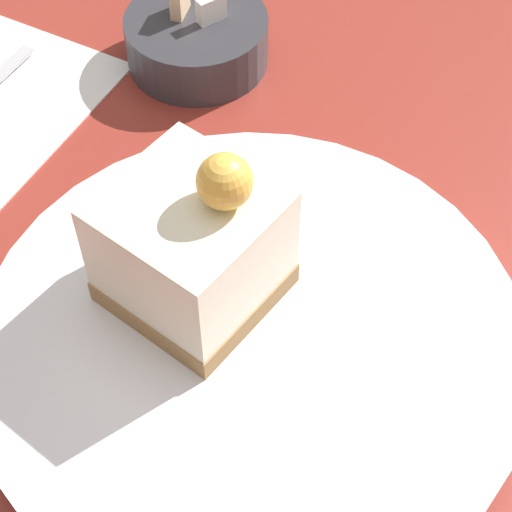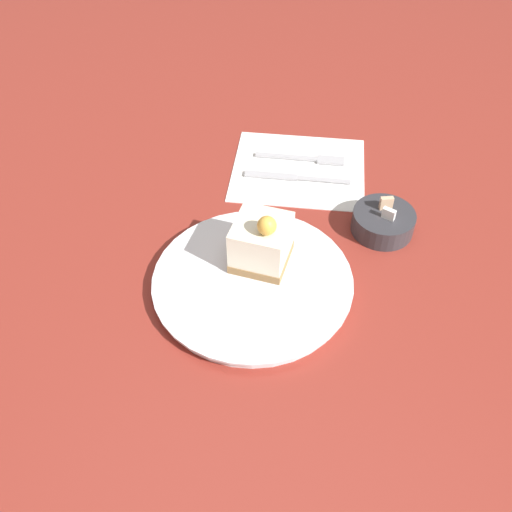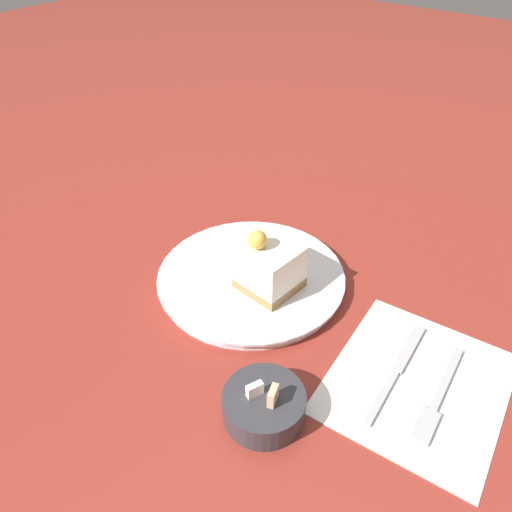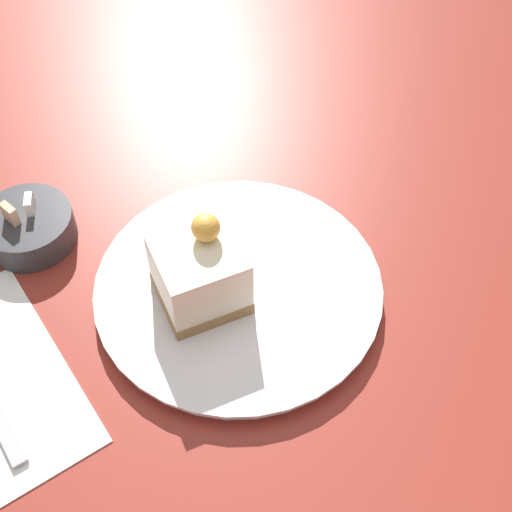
{
  "view_description": "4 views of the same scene",
  "coord_description": "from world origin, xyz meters",
  "px_view_note": "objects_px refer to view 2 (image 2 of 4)",
  "views": [
    {
      "loc": [
        0.13,
        -0.22,
        0.4
      ],
      "look_at": [
        -0.01,
        -0.0,
        0.06
      ],
      "focal_mm": 60.0,
      "sensor_mm": 36.0,
      "label": 1
    },
    {
      "loc": [
        0.53,
        0.1,
        0.63
      ],
      "look_at": [
        0.0,
        -0.01,
        0.07
      ],
      "focal_mm": 40.0,
      "sensor_mm": 36.0,
      "label": 2
    },
    {
      "loc": [
        -0.36,
        0.45,
        0.52
      ],
      "look_at": [
        -0.0,
        -0.02,
        0.05
      ],
      "focal_mm": 35.0,
      "sensor_mm": 36.0,
      "label": 3
    },
    {
      "loc": [
        -0.2,
        -0.39,
        0.59
      ],
      "look_at": [
        0.01,
        -0.03,
        0.07
      ],
      "focal_mm": 50.0,
      "sensor_mm": 36.0,
      "label": 4
    }
  ],
  "objects_px": {
    "knife": "(287,177)",
    "sugar_bowl": "(383,222)",
    "fork": "(308,159)",
    "plate": "(253,280)",
    "cake_slice": "(261,242)"
  },
  "relations": [
    {
      "from": "knife",
      "to": "sugar_bowl",
      "type": "height_order",
      "value": "sugar_bowl"
    },
    {
      "from": "fork",
      "to": "sugar_bowl",
      "type": "distance_m",
      "value": 0.21
    },
    {
      "from": "plate",
      "to": "sugar_bowl",
      "type": "relative_size",
      "value": 2.95
    },
    {
      "from": "plate",
      "to": "knife",
      "type": "relative_size",
      "value": 1.56
    },
    {
      "from": "plate",
      "to": "cake_slice",
      "type": "height_order",
      "value": "cake_slice"
    },
    {
      "from": "cake_slice",
      "to": "fork",
      "type": "xyz_separation_m",
      "value": [
        -0.28,
        0.03,
        -0.05
      ]
    },
    {
      "from": "plate",
      "to": "knife",
      "type": "distance_m",
      "value": 0.25
    },
    {
      "from": "sugar_bowl",
      "to": "plate",
      "type": "bearing_deg",
      "value": -49.18
    },
    {
      "from": "fork",
      "to": "knife",
      "type": "distance_m",
      "value": 0.07
    },
    {
      "from": "knife",
      "to": "fork",
      "type": "bearing_deg",
      "value": 150.94
    },
    {
      "from": "fork",
      "to": "plate",
      "type": "bearing_deg",
      "value": -10.72
    },
    {
      "from": "plate",
      "to": "fork",
      "type": "distance_m",
      "value": 0.31
    },
    {
      "from": "plate",
      "to": "cake_slice",
      "type": "relative_size",
      "value": 2.92
    },
    {
      "from": "cake_slice",
      "to": "sugar_bowl",
      "type": "xyz_separation_m",
      "value": [
        -0.12,
        0.17,
        -0.04
      ]
    },
    {
      "from": "fork",
      "to": "sugar_bowl",
      "type": "height_order",
      "value": "sugar_bowl"
    }
  ]
}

